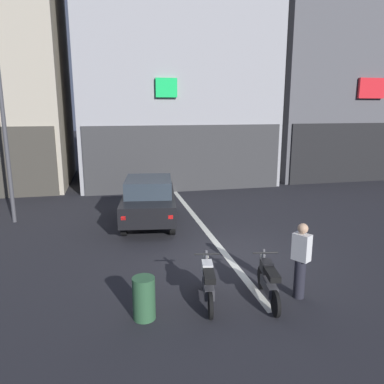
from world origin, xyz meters
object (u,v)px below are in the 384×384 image
Objects in this scene: car_black_crossing_near at (149,199)px; motorcycle_white_row_leftmost at (208,282)px; street_lamp at (2,107)px; motorcycle_black_row_left_mid at (268,281)px; trash_bin at (144,298)px; person_by_motorcycles at (301,260)px.

car_black_crossing_near reaches higher than motorcycle_white_row_leftmost.
street_lamp reaches higher than car_black_crossing_near.
motorcycle_black_row_left_mid is (6.57, -7.19, -3.58)m from street_lamp.
street_lamp is 9.47m from motorcycle_white_row_leftmost.
trash_bin is at bearing -61.58° from street_lamp.
car_black_crossing_near is at bearing 95.80° from motorcycle_white_row_leftmost.
car_black_crossing_near is at bearing 82.82° from trash_bin.
car_black_crossing_near is 6.54m from person_by_motorcycles.
motorcycle_white_row_leftmost is 1.40m from trash_bin.
person_by_motorcycles reaches higher than motorcycle_white_row_leftmost.
person_by_motorcycles reaches higher than trash_bin.
car_black_crossing_near is 2.60× the size of motorcycle_white_row_leftmost.
street_lamp is 7.77× the size of trash_bin.
street_lamp is 3.98× the size of motorcycle_black_row_left_mid.
person_by_motorcycles is at bearing 1.78° from trash_bin.
trash_bin is (-3.34, -0.10, -0.43)m from person_by_motorcycles.
trash_bin is (-0.77, -6.12, -0.46)m from car_black_crossing_near.
motorcycle_white_row_leftmost is at bearing -84.20° from car_black_crossing_near.
person_by_motorcycles is (1.98, -0.21, 0.40)m from motorcycle_white_row_leftmost.
street_lamp is (-4.72, 1.18, 3.15)m from car_black_crossing_near.
motorcycle_white_row_leftmost is (5.31, -6.98, -3.58)m from street_lamp.
street_lamp reaches higher than trash_bin.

